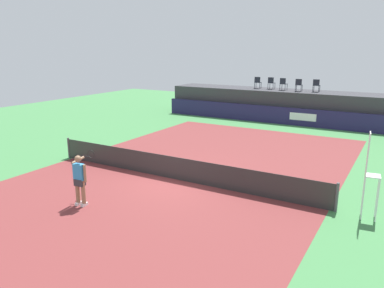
# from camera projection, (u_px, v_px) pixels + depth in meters

# --- Properties ---
(ground_plane) EXTENTS (48.00, 48.00, 0.00)m
(ground_plane) POSITION_uv_depth(u_px,v_px,m) (210.00, 161.00, 17.84)
(ground_plane) COLOR #3D7A42
(court_inner) EXTENTS (12.00, 22.00, 0.00)m
(court_inner) POSITION_uv_depth(u_px,v_px,m) (176.00, 179.00, 15.33)
(court_inner) COLOR maroon
(court_inner) RESTS_ON ground
(sponsor_wall) EXTENTS (18.00, 0.22, 1.20)m
(sponsor_wall) POSITION_uv_depth(u_px,v_px,m) (279.00, 115.00, 26.48)
(sponsor_wall) COLOR #231E4C
(sponsor_wall) RESTS_ON ground
(spectator_platform) EXTENTS (18.00, 2.80, 2.20)m
(spectator_platform) POSITION_uv_depth(u_px,v_px,m) (287.00, 105.00, 27.86)
(spectator_platform) COLOR #38383D
(spectator_platform) RESTS_ON ground
(spectator_chair_far_left) EXTENTS (0.47, 0.47, 0.89)m
(spectator_chair_far_left) POSITION_uv_depth(u_px,v_px,m) (258.00, 82.00, 28.68)
(spectator_chair_far_left) COLOR #1E232D
(spectator_chair_far_left) RESTS_ON spectator_platform
(spectator_chair_left) EXTENTS (0.45, 0.45, 0.89)m
(spectator_chair_left) POSITION_uv_depth(u_px,v_px,m) (271.00, 82.00, 28.27)
(spectator_chair_left) COLOR #1E232D
(spectator_chair_left) RESTS_ON spectator_platform
(spectator_chair_center) EXTENTS (0.48, 0.48, 0.89)m
(spectator_chair_center) POSITION_uv_depth(u_px,v_px,m) (283.00, 83.00, 27.52)
(spectator_chair_center) COLOR #1E232D
(spectator_chair_center) RESTS_ON spectator_platform
(spectator_chair_right) EXTENTS (0.47, 0.47, 0.89)m
(spectator_chair_right) POSITION_uv_depth(u_px,v_px,m) (299.00, 84.00, 26.77)
(spectator_chair_right) COLOR #1E232D
(spectator_chair_right) RESTS_ON spectator_platform
(spectator_chair_far_right) EXTENTS (0.45, 0.45, 0.89)m
(spectator_chair_far_right) POSITION_uv_depth(u_px,v_px,m) (316.00, 85.00, 26.42)
(spectator_chair_far_right) COLOR #1E232D
(spectator_chair_far_right) RESTS_ON spectator_platform
(umpire_chair) EXTENTS (0.49, 0.49, 2.76)m
(umpire_chair) POSITION_uv_depth(u_px,v_px,m) (370.00, 170.00, 11.48)
(umpire_chair) COLOR white
(umpire_chair) RESTS_ON ground
(tennis_net) EXTENTS (12.40, 0.02, 0.95)m
(tennis_net) POSITION_uv_depth(u_px,v_px,m) (176.00, 168.00, 15.21)
(tennis_net) COLOR #2D2D2D
(tennis_net) RESTS_ON ground
(net_post_near) EXTENTS (0.10, 0.10, 1.00)m
(net_post_near) POSITION_uv_depth(u_px,v_px,m) (69.00, 148.00, 18.23)
(net_post_near) COLOR #4C4C51
(net_post_near) RESTS_ON ground
(net_post_far) EXTENTS (0.10, 0.10, 1.00)m
(net_post_far) POSITION_uv_depth(u_px,v_px,m) (337.00, 197.00, 12.18)
(net_post_far) COLOR #4C4C51
(net_post_far) RESTS_ON ground
(tennis_player) EXTENTS (0.79, 1.12, 1.77)m
(tennis_player) POSITION_uv_depth(u_px,v_px,m) (80.00, 178.00, 12.60)
(tennis_player) COLOR white
(tennis_player) RESTS_ON court_inner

